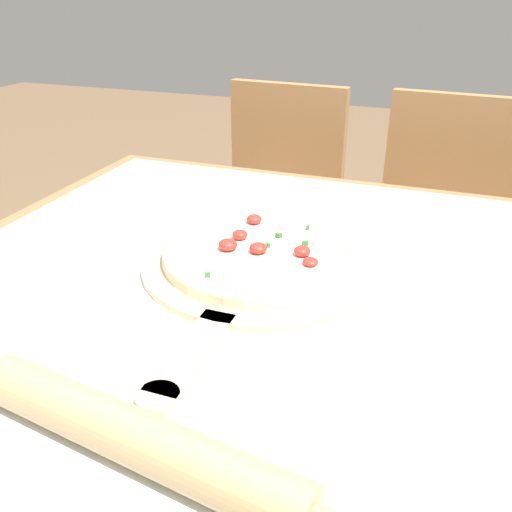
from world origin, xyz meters
TOP-DOWN VIEW (x-y plane):
  - dining_table at (0.00, 0.00)m, footprint 1.16×1.05m
  - towel_cloth at (0.00, 0.00)m, footprint 1.08×0.97m
  - pizza_peel at (-0.03, 0.02)m, footprint 0.39×0.57m
  - pizza at (-0.03, 0.04)m, footprint 0.32×0.32m
  - rolling_pin at (-0.01, -0.38)m, footprint 0.46×0.11m
  - chair_left at (-0.27, 0.86)m, footprint 0.43×0.43m
  - chair_right at (0.24, 0.86)m, footprint 0.43×0.43m

SIDE VIEW (x-z plane):
  - chair_left at x=-0.27m, z-range 0.07..0.95m
  - chair_right at x=0.24m, z-range 0.07..0.95m
  - dining_table at x=0.00m, z-range 0.27..1.01m
  - towel_cloth at x=0.00m, z-range 0.74..0.75m
  - pizza_peel at x=-0.03m, z-range 0.75..0.76m
  - pizza at x=-0.03m, z-range 0.76..0.79m
  - rolling_pin at x=-0.01m, z-range 0.75..0.80m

